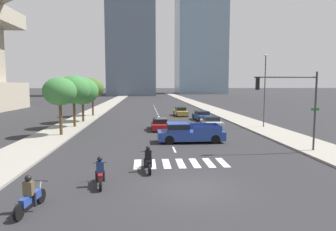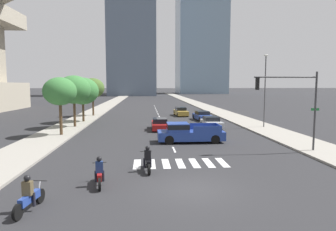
{
  "view_description": "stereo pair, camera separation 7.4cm",
  "coord_description": "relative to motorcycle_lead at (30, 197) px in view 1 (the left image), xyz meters",
  "views": [
    {
      "loc": [
        -2.26,
        -13.71,
        4.95
      ],
      "look_at": [
        0.0,
        14.68,
        2.0
      ],
      "focal_mm": 32.13,
      "sensor_mm": 36.0,
      "label": 1
    },
    {
      "loc": [
        -2.19,
        -13.72,
        4.95
      ],
      "look_at": [
        0.0,
        14.68,
        2.0
      ],
      "focal_mm": 32.13,
      "sensor_mm": 36.0,
      "label": 2
    }
  ],
  "objects": [
    {
      "name": "ground_plane",
      "position": [
        6.73,
        2.0,
        -0.58
      ],
      "size": [
        800.0,
        800.0,
        0.0
      ],
      "primitive_type": "plane",
      "color": "#28282B"
    },
    {
      "name": "sidewalk_east",
      "position": [
        17.75,
        32.0,
        -0.51
      ],
      "size": [
        4.0,
        260.0,
        0.15
      ],
      "primitive_type": "cube",
      "color": "gray",
      "rests_on": "ground"
    },
    {
      "name": "sidewalk_west",
      "position": [
        -4.29,
        32.0,
        -0.51
      ],
      "size": [
        4.0,
        260.0,
        0.15
      ],
      "primitive_type": "cube",
      "color": "gray",
      "rests_on": "ground"
    },
    {
      "name": "crosswalk_near",
      "position": [
        6.73,
        6.67,
        -0.58
      ],
      "size": [
        5.85,
        2.33,
        0.01
      ],
      "color": "silver",
      "rests_on": "ground"
    },
    {
      "name": "lane_divider_center",
      "position": [
        6.73,
        34.67,
        -0.58
      ],
      "size": [
        0.14,
        50.0,
        0.01
      ],
      "color": "silver",
      "rests_on": "ground"
    },
    {
      "name": "motorcycle_lead",
      "position": [
        0.0,
        0.0,
        0.0
      ],
      "size": [
        0.72,
        2.23,
        1.49
      ],
      "rotation": [
        0.0,
        0.0,
        1.41
      ],
      "color": "black",
      "rests_on": "ground"
    },
    {
      "name": "motorcycle_trailing",
      "position": [
        2.29,
        2.82,
        0.0
      ],
      "size": [
        0.7,
        2.11,
        1.49
      ],
      "rotation": [
        0.0,
        0.0,
        1.71
      ],
      "color": "black",
      "rests_on": "ground"
    },
    {
      "name": "motorcycle_third",
      "position": [
        4.66,
        5.16,
        0.0
      ],
      "size": [
        0.7,
        2.22,
        1.49
      ],
      "rotation": [
        0.0,
        0.0,
        1.67
      ],
      "color": "black",
      "rests_on": "ground"
    },
    {
      "name": "pickup_truck",
      "position": [
        8.17,
        13.58,
        0.23
      ],
      "size": [
        5.67,
        2.14,
        1.67
      ],
      "rotation": [
        0.0,
        0.0,
        3.14
      ],
      "color": "navy",
      "rests_on": "ground"
    },
    {
      "name": "sedan_red_0",
      "position": [
        6.15,
        20.96,
        0.01
      ],
      "size": [
        1.81,
        4.6,
        1.28
      ],
      "rotation": [
        0.0,
        0.0,
        1.56
      ],
      "color": "maroon",
      "rests_on": "ground"
    },
    {
      "name": "sedan_blue_1",
      "position": [
        12.52,
        29.24,
        0.01
      ],
      "size": [
        2.24,
        4.93,
        1.27
      ],
      "rotation": [
        0.0,
        0.0,
        -1.48
      ],
      "color": "navy",
      "rests_on": "ground"
    },
    {
      "name": "sedan_gold_2",
      "position": [
        10.23,
        35.46,
        0.04
      ],
      "size": [
        1.98,
        4.64,
        1.35
      ],
      "rotation": [
        0.0,
        0.0,
        -1.51
      ],
      "color": "#B28E38",
      "rests_on": "ground"
    },
    {
      "name": "sedan_silver_3",
      "position": [
        12.04,
        21.54,
        0.03
      ],
      "size": [
        1.9,
        4.28,
        1.31
      ],
      "rotation": [
        0.0,
        0.0,
        -1.55
      ],
      "color": "#B7BABF",
      "rests_on": "ground"
    },
    {
      "name": "traffic_signal_near",
      "position": [
        15.1,
        9.08,
        3.51
      ],
      "size": [
        4.91,
        0.28,
        5.72
      ],
      "rotation": [
        0.0,
        0.0,
        3.14
      ],
      "color": "#333335",
      "rests_on": "sidewalk_east"
    },
    {
      "name": "street_lamp_east",
      "position": [
        18.05,
        21.29,
        4.24
      ],
      "size": [
        0.5,
        0.24,
        8.12
      ],
      "color": "#3F3F42",
      "rests_on": "sidewalk_east"
    },
    {
      "name": "street_tree_nearest",
      "position": [
        -3.49,
        17.48,
        3.7
      ],
      "size": [
        3.13,
        3.13,
        5.48
      ],
      "color": "#4C3823",
      "rests_on": "sidewalk_west"
    },
    {
      "name": "street_tree_second",
      "position": [
        -3.49,
        23.15,
        3.77
      ],
      "size": [
        3.77,
        3.77,
        5.82
      ],
      "color": "#4C3823",
      "rests_on": "sidewalk_west"
    },
    {
      "name": "street_tree_third",
      "position": [
        -3.49,
        28.02,
        3.51
      ],
      "size": [
        4.11,
        4.11,
        5.69
      ],
      "color": "#4C3823",
      "rests_on": "sidewalk_west"
    },
    {
      "name": "street_tree_fourth",
      "position": [
        -3.49,
        35.59,
        3.81
      ],
      "size": [
        3.58,
        3.58,
        5.78
      ],
      "color": "#4C3823",
      "rests_on": "sidewalk_west"
    },
    {
      "name": "office_tower_center_skyline",
      "position": [
        35.66,
        156.18,
        38.06
      ],
      "size": [
        25.79,
        26.32,
        89.11
      ],
      "color": "#7A93A8",
      "rests_on": "ground"
    }
  ]
}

